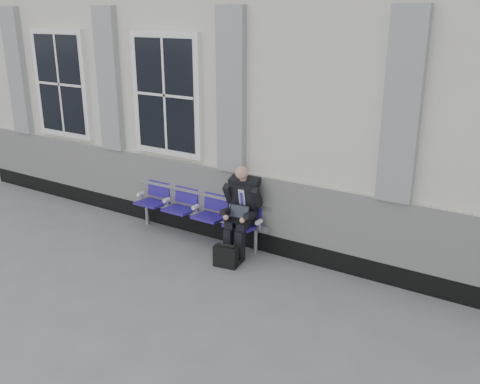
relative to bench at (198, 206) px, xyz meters
The scene contains 5 objects.
ground 1.76m from the bench, 127.70° to the right, with size 70.00×70.00×0.00m, color slate.
station_building 2.91m from the bench, 115.85° to the left, with size 14.40×4.40×4.49m.
bench is the anchor object (origin of this frame).
businessman 0.95m from the bench, ahead, with size 0.58×0.77×1.38m.
briefcase 1.22m from the bench, 33.40° to the right, with size 0.37×0.20×0.36m.
Camera 1 is at (5.96, -5.07, 3.51)m, focal length 40.00 mm.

